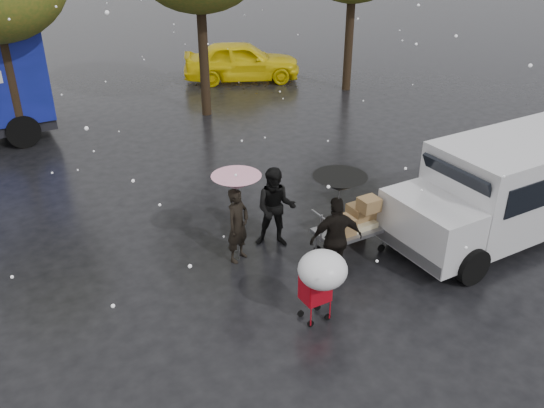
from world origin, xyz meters
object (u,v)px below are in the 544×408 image
person_pink (238,225)px  white_van (504,189)px  vendor_cart (355,221)px  yellow_taxi (242,61)px  shopping_cart (321,273)px  person_black (336,239)px

person_pink → white_van: size_ratio=0.33×
vendor_cart → yellow_taxi: 13.49m
vendor_cart → shopping_cart: (-1.94, -1.60, 0.34)m
person_black → yellow_taxi: person_black is taller
person_pink → shopping_cart: 2.57m
shopping_cart → person_black: bearing=44.3°
person_pink → person_black: size_ratio=0.92×
vendor_cart → yellow_taxi: bearing=72.7°
vendor_cart → shopping_cart: size_ratio=1.04×
person_pink → white_van: bearing=-47.3°
person_black → yellow_taxi: 14.32m
vendor_cart → person_pink: bearing=157.1°
white_van → shopping_cart: bearing=-174.0°
vendor_cart → shopping_cart: 2.54m
vendor_cart → person_black: bearing=-147.1°
person_black → vendor_cart: size_ratio=1.15×
vendor_cart → white_van: white_van is taller
shopping_cart → white_van: 5.06m
person_pink → vendor_cart: 2.42m
shopping_cart → white_van: (5.04, 0.53, 0.10)m
person_black → white_van: (3.99, -0.50, 0.29)m
person_black → vendor_cart: 1.07m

